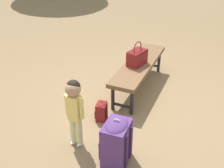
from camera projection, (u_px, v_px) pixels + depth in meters
ground_plane at (128, 105)px, 4.07m from camera, size 40.00×40.00×0.00m
park_bench at (139, 66)px, 4.29m from camera, size 1.62×0.52×0.45m
handbag at (137, 57)px, 4.16m from camera, size 0.35×0.24×0.37m
child_standing at (74, 104)px, 3.08m from camera, size 0.18×0.23×0.86m
backpack_large at (116, 140)px, 2.98m from camera, size 0.37×0.33×0.58m
backpack_small at (101, 110)px, 3.71m from camera, size 0.20×0.18×0.29m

